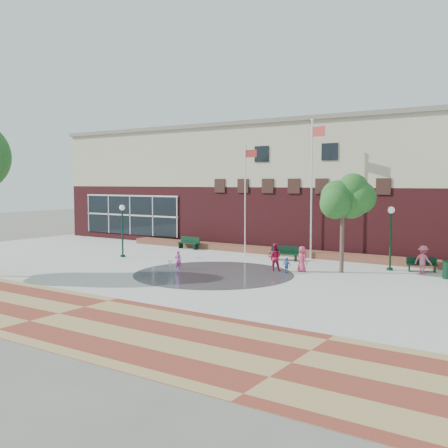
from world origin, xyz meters
The scene contains 22 objects.
ground centered at (0.00, 0.00, 0.00)m, with size 120.00×120.00×0.00m, color #666056.
plaza_concrete centered at (0.00, 4.00, 0.00)m, with size 46.00×18.00×0.01m, color #A8A8A0.
paver_band centered at (0.00, -7.00, 0.00)m, with size 46.00×6.00×0.01m, color maroon.
splash_pad centered at (0.00, 3.00, 0.00)m, with size 8.40×8.40×0.01m, color #383A3D.
library_building centered at (0.00, 17.48, 4.64)m, with size 44.40×10.40×9.20m.
flower_bed centered at (0.00, 11.60, 0.00)m, with size 26.00×1.20×0.40m, color #A11F33.
flagpole_left centered at (-2.32, 10.07, 4.10)m, with size 0.86×0.20×7.36m.
flagpole_right centered at (2.03, 10.89, 4.89)m, with size 1.04×0.39×8.75m.
lamp_left centered at (-8.52, 4.96, 2.11)m, with size 0.36×0.36×3.40m.
lamp_right centered at (7.39, 9.36, 2.19)m, with size 0.37×0.37×3.52m.
bench_left centered at (-7.48, 10.58, 0.29)m, with size 1.81×0.61×0.89m.
bench_mid centered at (0.88, 9.38, 0.29)m, with size 1.84×0.81×0.90m.
bench_right centered at (8.97, 9.84, 0.26)m, with size 1.62×1.01×0.79m.
trash_can centered at (10.56, 8.43, 0.47)m, with size 0.57×0.57×0.93m.
tree_mid centered at (5.44, 7.21, 3.85)m, with size 3.13×3.13×5.29m.
water_jet_a centered at (-2.18, 2.09, 0.00)m, with size 0.33×0.33×0.64m, color white.
water_jet_b centered at (-1.92, 2.13, 0.00)m, with size 0.20×0.20×0.45m, color white.
child_splash centered at (-2.47, 3.11, 0.53)m, with size 0.39×0.25×1.06m, color #D142A5.
adult_red centered at (2.24, 5.60, 0.78)m, with size 0.75×0.59×1.55m, color #B6163C.
adult_pink centered at (3.57, 6.23, 0.70)m, with size 0.69×0.45×1.41m, color #D53E60.
child_blue centered at (3.13, 5.30, 0.43)m, with size 0.51×0.21×0.87m, color #3667B1.
person_bench centered at (9.17, 9.18, 0.76)m, with size 0.98×0.56×1.52m, color #CE5067.
Camera 1 is at (15.58, -19.40, 4.85)m, focal length 42.00 mm.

